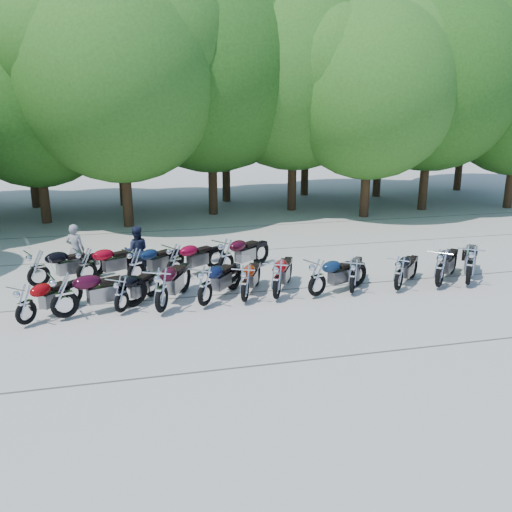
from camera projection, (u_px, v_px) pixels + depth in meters
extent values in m
plane|color=#AAA499|center=(269.00, 310.00, 14.52)|extent=(90.00, 90.00, 0.00)
cylinder|color=#3A2614|center=(43.00, 187.00, 24.49)|extent=(0.44, 0.44, 3.31)
sphere|color=#286319|center=(34.00, 103.00, 23.48)|extent=(7.31, 7.31, 7.31)
cylinder|color=#3A2614|center=(126.00, 182.00, 23.71)|extent=(0.44, 0.44, 3.93)
sphere|color=#357721|center=(119.00, 78.00, 22.51)|extent=(8.70, 8.70, 8.70)
cylinder|color=#3A2614|center=(213.00, 172.00, 26.31)|extent=(0.44, 0.44, 4.13)
sphere|color=#286319|center=(210.00, 73.00, 25.05)|extent=(9.13, 9.13, 9.13)
cylinder|color=#3A2614|center=(292.00, 170.00, 27.32)|extent=(0.44, 0.44, 4.09)
sphere|color=#357721|center=(294.00, 76.00, 26.07)|extent=(9.04, 9.04, 9.04)
cylinder|color=#3A2614|center=(366.00, 179.00, 25.79)|extent=(0.44, 0.44, 3.62)
sphere|color=#357721|center=(371.00, 91.00, 24.68)|extent=(8.00, 8.00, 8.00)
cylinder|color=#3A2614|center=(425.00, 171.00, 27.44)|extent=(0.44, 0.44, 3.98)
sphere|color=#286319|center=(433.00, 80.00, 26.23)|extent=(8.79, 8.79, 8.79)
cylinder|color=#3A2614|center=(511.00, 175.00, 27.99)|extent=(0.44, 0.44, 3.41)
cylinder|color=#3A2614|center=(33.00, 174.00, 28.10)|extent=(0.44, 0.44, 3.52)
sphere|color=#357721|center=(24.00, 96.00, 27.02)|extent=(7.78, 7.78, 7.78)
cylinder|color=#3A2614|center=(123.00, 173.00, 28.60)|extent=(0.44, 0.44, 3.42)
sphere|color=#286319|center=(118.00, 99.00, 27.55)|extent=(7.56, 7.56, 7.56)
cylinder|color=#3A2614|center=(226.00, 169.00, 29.83)|extent=(0.44, 0.44, 3.56)
sphere|color=#286319|center=(225.00, 94.00, 28.74)|extent=(7.88, 7.88, 7.88)
cylinder|color=#3A2614|center=(305.00, 163.00, 31.81)|extent=(0.44, 0.44, 3.76)
sphere|color=#286319|center=(307.00, 89.00, 30.66)|extent=(8.31, 8.31, 8.31)
cylinder|color=#3A2614|center=(378.00, 165.00, 31.41)|extent=(0.44, 0.44, 3.63)
sphere|color=#357721|center=(382.00, 93.00, 30.30)|extent=(8.02, 8.02, 8.02)
cylinder|color=#3A2614|center=(460.00, 155.00, 33.48)|extent=(0.44, 0.44, 4.37)
sphere|color=#286319|center=(469.00, 72.00, 32.14)|extent=(9.67, 9.67, 9.67)
imported|color=gray|center=(75.00, 249.00, 17.34)|extent=(0.71, 0.60, 1.66)
imported|color=#1B2239|center=(137.00, 251.00, 17.29)|extent=(0.81, 0.64, 1.61)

